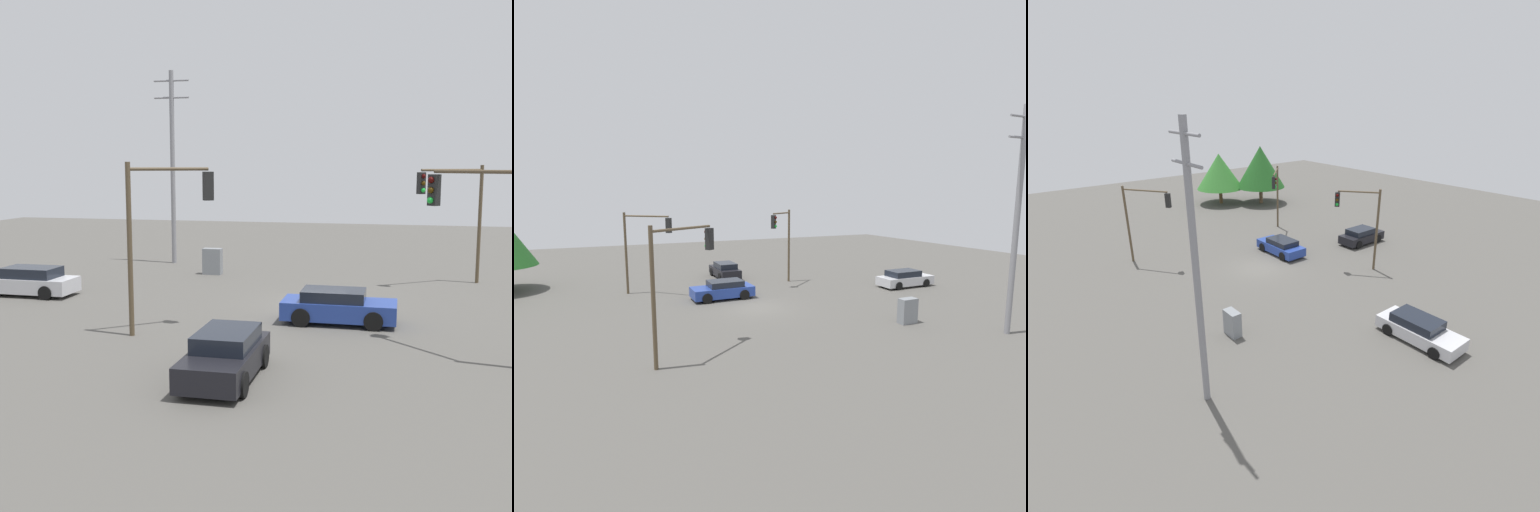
% 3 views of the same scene
% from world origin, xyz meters
% --- Properties ---
extents(ground_plane, '(80.00, 80.00, 0.00)m').
position_xyz_m(ground_plane, '(0.00, 0.00, 0.00)').
color(ground_plane, '#54514C').
extents(sedan_blue, '(4.35, 1.97, 1.31)m').
position_xyz_m(sedan_blue, '(-1.26, 3.08, 0.65)').
color(sedan_blue, '#233D93').
rests_on(sedan_blue, ground_plane).
extents(sedan_silver, '(4.56, 1.91, 1.34)m').
position_xyz_m(sedan_silver, '(13.41, 0.86, 0.65)').
color(sedan_silver, silver).
rests_on(sedan_silver, ground_plane).
extents(sedan_dark, '(1.89, 4.21, 1.38)m').
position_xyz_m(sedan_dark, '(1.21, 10.30, 0.67)').
color(sedan_dark, black).
rests_on(sedan_dark, ground_plane).
extents(traffic_signal_main, '(3.05, 2.87, 6.08)m').
position_xyz_m(traffic_signal_main, '(-6.17, 6.43, 4.18)').
color(traffic_signal_main, brown).
rests_on(traffic_signal_main, ground_plane).
extents(traffic_signal_cross, '(2.62, 2.23, 6.15)m').
position_xyz_m(traffic_signal_cross, '(4.79, 5.74, 4.18)').
color(traffic_signal_cross, brown).
rests_on(traffic_signal_cross, ground_plane).
extents(traffic_signal_aux, '(3.33, 2.52, 6.05)m').
position_xyz_m(traffic_signal_aux, '(-6.18, -6.22, 4.16)').
color(traffic_signal_aux, brown).
rests_on(traffic_signal_aux, ground_plane).
extents(utility_pole_tall, '(2.20, 0.28, 11.69)m').
position_xyz_m(utility_pole_tall, '(10.25, -10.19, 6.15)').
color(utility_pole_tall, gray).
rests_on(utility_pole_tall, ground_plane).
extents(electrical_cabinet, '(1.04, 0.56, 1.45)m').
position_xyz_m(electrical_cabinet, '(6.70, -6.65, 0.73)').
color(electrical_cabinet, gray).
rests_on(electrical_cabinet, ground_plane).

